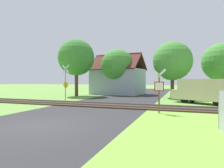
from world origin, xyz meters
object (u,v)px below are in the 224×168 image
Objects in this scene: crossing_sign_far at (66,81)px; tree_center at (117,65)px; stop_sign_near at (159,88)px; tree_left at (76,58)px; mail_truck at (202,90)px; tree_far at (222,62)px; tree_right at (172,61)px; house at (118,80)px.

tree_center is (2.28, 10.01, 2.25)m from crossing_sign_far.
tree_left is at bearing -45.54° from stop_sign_near.
tree_left reaches higher than mail_truck.
tree_far is at bearing 9.60° from mail_truck.
tree_center reaches higher than mail_truck.
tree_center is at bearing 40.93° from tree_left.
crossing_sign_far is at bearing -102.85° from tree_center.
tree_left is (-18.14, -5.05, 0.74)m from tree_far.
tree_right is (-5.87, -3.68, 0.00)m from tree_far.
tree_left reaches higher than tree_center.
tree_left is 1.47× the size of mail_truck.
tree_center reaches higher than stop_sign_near.
tree_left is (-4.49, -3.90, 0.89)m from tree_center.
tree_far is at bearing 7.22° from house.
tree_far reaches higher than tree_right.
tree_far reaches higher than stop_sign_near.
tree_far is at bearing -115.69° from stop_sign_near.
tree_right is 6.73m from mail_truck.
tree_right is 0.89× the size of tree_left.
crossing_sign_far is at bearing -91.29° from house.
tree_center is 13.70m from tree_far.
crossing_sign_far is 12.77m from tree_right.
mail_truck is (12.88, 2.26, -0.77)m from crossing_sign_far.
house is 7.40m from tree_left.
tree_left is at bearing 119.83° from crossing_sign_far.
crossing_sign_far is 10.51m from tree_center.
tree_left is at bearing -139.07° from tree_center.
tree_center is 13.47m from mail_truck.
house reaches higher than crossing_sign_far.
tree_left is (-4.13, -5.31, 3.07)m from house.
crossing_sign_far is at bearing -144.98° from tree_far.
mail_truck is at bearing -61.66° from tree_right.
tree_left reaches higher than house.
tree_right is (8.14, -3.94, 2.34)m from house.
tree_far reaches higher than house.
tree_far reaches higher than crossing_sign_far.
stop_sign_near is 0.43× the size of tree_right.
tree_right reaches higher than mail_truck.
tree_right is at bearing 46.56° from crossing_sign_far.
crossing_sign_far is at bearing 128.47° from mail_truck.
tree_right is at bearing -147.87° from tree_far.
crossing_sign_far reaches higher than mail_truck.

